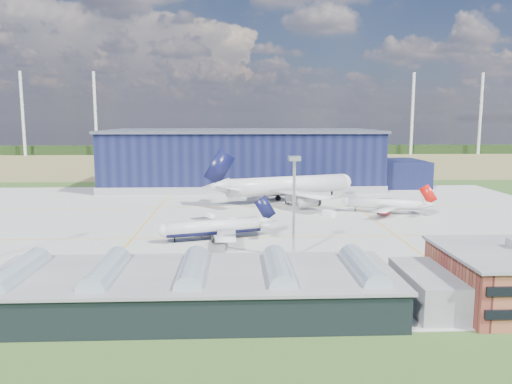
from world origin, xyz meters
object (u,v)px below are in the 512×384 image
object	(u,v)px
airliner_red	(385,198)
gse_van_a	(211,233)
airliner_navy	(213,220)
gse_cart_b	(210,216)
gse_van_b	(329,214)
car_a	(490,244)
light_mast_center	(294,190)
airliner_widebody	(288,176)
gse_tug_b	(35,263)
gse_tug_c	(382,207)
gse_cart_a	(232,220)
hangar	(247,161)

from	to	relation	value
airliner_red	gse_van_a	bearing A→B (deg)	49.98
airliner_navy	gse_cart_b	world-z (taller)	airliner_navy
gse_van_b	car_a	xyz separation A→B (m)	(32.58, -39.08, -0.31)
light_mast_center	airliner_navy	distance (m)	27.85
airliner_red	airliner_widebody	xyz separation A→B (m)	(-29.74, 23.70, 4.93)
airliner_red	gse_cart_b	bearing A→B (deg)	25.86
gse_tug_b	gse_van_a	world-z (taller)	gse_van_a
airliner_navy	car_a	distance (m)	69.02
gse_tug_b	gse_tug_c	distance (m)	113.07
airliner_widebody	gse_cart_a	bearing A→B (deg)	-138.67
light_mast_center	gse_tug_b	bearing A→B (deg)	-175.59
gse_cart_a	car_a	bearing A→B (deg)	-44.76
hangar	gse_tug_b	distance (m)	138.26
airliner_navy	airliner_widebody	world-z (taller)	airliner_widebody
light_mast_center	gse_tug_c	world-z (taller)	light_mast_center
gse_tug_c	car_a	xyz separation A→B (m)	(11.76, -51.25, -0.03)
gse_cart_b	airliner_widebody	bearing A→B (deg)	7.08
hangar	gse_van_b	distance (m)	81.70
hangar	gse_van_b	size ratio (longest dim) A/B	34.25
gse_cart_a	car_a	xyz separation A→B (m)	(63.44, -30.71, -0.03)
gse_tug_b	gse_van_b	distance (m)	89.03
gse_tug_b	gse_van_a	distance (m)	44.07
hangar	gse_tug_b	bearing A→B (deg)	-110.52
airliner_navy	airliner_widebody	xyz separation A→B (m)	(25.29, 57.70, 4.66)
light_mast_center	airliner_widebody	xyz separation A→B (m)	(6.62, 75.70, -5.50)
light_mast_center	airliner_widebody	distance (m)	76.19
light_mast_center	gse_van_b	xyz separation A→B (m)	(16.95, 47.48, -14.46)
light_mast_center	gse_van_b	world-z (taller)	light_mast_center
gse_cart_b	gse_van_b	bearing A→B (deg)	-38.33
airliner_widebody	airliner_red	bearing A→B (deg)	-57.91
airliner_widebody	gse_cart_a	world-z (taller)	airliner_widebody
gse_van_b	gse_cart_b	world-z (taller)	gse_van_b
gse_tug_b	gse_van_a	bearing A→B (deg)	40.67
gse_tug_b	gse_van_a	xyz separation A→B (m)	(35.89, 25.57, 0.40)
airliner_red	airliner_widebody	world-z (taller)	airliner_widebody
light_mast_center	gse_tug_b	xyz separation A→B (m)	(-55.50, -4.28, -14.73)
hangar	airliner_widebody	distance (m)	51.04
car_a	airliner_red	bearing A→B (deg)	13.60
hangar	car_a	bearing A→B (deg)	-64.02
gse_tug_b	gse_cart_b	xyz separation A→B (m)	(34.37, 51.61, -0.09)
gse_van_a	gse_van_b	world-z (taller)	gse_van_a
gse_van_a	gse_tug_c	distance (m)	69.02
airliner_navy	gse_tug_c	world-z (taller)	airliner_navy
airliner_navy	gse_van_b	distance (m)	46.44
airliner_red	gse_van_a	distance (m)	63.96
airliner_red	gse_cart_b	size ratio (longest dim) A/B	10.81
airliner_navy	gse_cart_a	distance (m)	22.12
airliner_navy	airliner_red	world-z (taller)	airliner_navy
airliner_widebody	gse_tug_b	size ratio (longest dim) A/B	18.79
airliner_widebody	gse_cart_a	distance (m)	42.96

